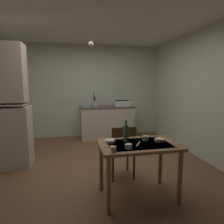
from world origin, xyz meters
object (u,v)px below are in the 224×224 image
Objects in this scene: hutch_cabinet at (4,111)px; serving_bowl_wide at (110,141)px; mixing_bowl_counter at (85,105)px; dining_table at (138,152)px; hand_pump at (94,100)px; chair_far_side at (122,150)px; glass_bottle at (126,133)px; sink_basin at (122,103)px; teacup_cream at (145,138)px.

serving_bowl_wide is at bearing -38.07° from hutch_cabinet.
mixing_bowl_counter is 1.99× the size of serving_bowl_wide.
mixing_bowl_counter is at bearing 99.06° from dining_table.
hand_pump is at bearing 87.30° from serving_bowl_wide.
hutch_cabinet is 5.63× the size of hand_pump.
dining_table is 7.51× the size of serving_bowl_wide.
mixing_bowl_counter is at bearing 99.43° from chair_far_side.
glass_bottle is at bearing 2.33° from serving_bowl_wide.
hand_pump is 0.30m from mixing_bowl_counter.
mixing_bowl_counter is (-0.25, -0.10, -0.13)m from hand_pump.
glass_bottle is at bearing -97.77° from chair_far_side.
sink_basin is at bearing 76.43° from glass_bottle.
dining_table is 0.59m from chair_far_side.
glass_bottle is at bearing -88.38° from hand_pump.
teacup_cream is at bearing -5.50° from glass_bottle.
chair_far_side is at bearing 57.58° from serving_bowl_wide.
hand_pump is 2.54m from chair_far_side.
chair_far_side is at bearing -86.74° from hand_pump.
hutch_cabinet is at bearing -138.12° from hand_pump.
hutch_cabinet is 2.14× the size of dining_table.
chair_far_side is 2.97× the size of glass_bottle.
hand_pump reaches higher than chair_far_side.
mixing_bowl_counter is at bearing 44.49° from hutch_cabinet.
chair_far_side is 10.58× the size of teacup_cream.
sink_basin is 3.01m from serving_bowl_wide.
chair_far_side is at bearing -80.57° from mixing_bowl_counter.
serving_bowl_wide is (-0.14, -2.90, -0.30)m from hand_pump.
chair_far_side is 0.59m from teacup_cream.
teacup_cream is (2.14, -1.31, -0.26)m from hutch_cabinet.
mixing_bowl_counter reaches higher than dining_table.
hand_pump is at bearing 94.06° from dining_table.
hutch_cabinet is 2.53m from teacup_cream.
hand_pump is 1.43× the size of mixing_bowl_counter.
sink_basin is 2.93m from glass_bottle.
hand_pump is at bearing 93.26° from chair_far_side.
mixing_bowl_counter is 2.82m from serving_bowl_wide.
mixing_bowl_counter is 0.26× the size of dining_table.
hutch_cabinet is at bearing 144.62° from dining_table.
glass_bottle reaches higher than mixing_bowl_counter.
sink_basin is at bearing -3.36° from hand_pump.
chair_far_side is at bearing -104.57° from sink_basin.
mixing_bowl_counter is 2.89m from teacup_cream.
chair_far_side reaches higher than serving_bowl_wide.
sink_basin is 0.51× the size of chair_far_side.
sink_basin reaches higher than dining_table.
dining_table is 12.67× the size of teacup_cream.
mixing_bowl_counter is 3.36× the size of teacup_cream.
mixing_bowl_counter is at bearing -177.20° from sink_basin.
dining_table is at bearing -100.52° from sink_basin.
serving_bowl_wide is at bearing -92.70° from hand_pump.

